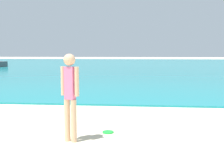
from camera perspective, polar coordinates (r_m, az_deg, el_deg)
water at (r=38.88m, az=5.07°, el=4.06°), size 160.00×60.00×0.06m
person_standing at (r=5.42m, az=-8.76°, el=-1.73°), size 0.39×0.23×1.75m
frisbee at (r=6.16m, az=-0.83°, el=-10.00°), size 0.25×0.25×0.03m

